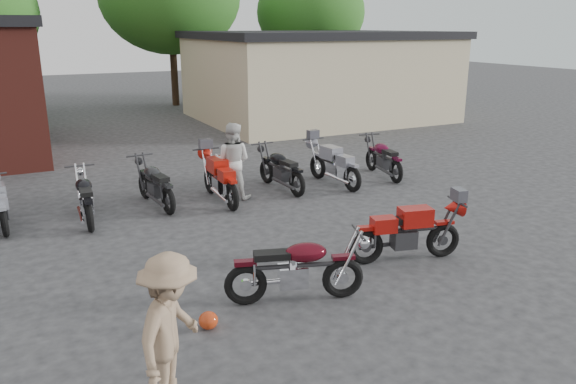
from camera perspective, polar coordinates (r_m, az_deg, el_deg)
name	(u,v)px	position (r m, az deg, el deg)	size (l,w,h in m)	color
ground	(316,290)	(8.99, 2.91, -9.91)	(90.00, 90.00, 0.00)	#2B2B2D
stucco_building	(317,79)	(25.39, 2.98, 11.44)	(10.00, 8.00, 3.50)	tan
tree_2	(171,17)	(30.07, -11.79, 16.98)	(7.04, 7.04, 8.80)	#265B18
tree_3	(310,29)	(33.11, 2.29, 16.18)	(6.08, 6.08, 7.60)	#265B18
vintage_motorcycle	(298,265)	(8.41, 0.99, -7.40)	(2.04, 0.67, 1.18)	#4B0913
sportbike	(408,229)	(10.05, 12.10, -3.73)	(2.01, 0.66, 1.16)	#AF140E
helmet	(208,320)	(7.96, -8.10, -12.79)	(0.27, 0.27, 0.25)	#AE3312
person_light	(232,161)	(13.42, -5.66, 3.16)	(0.89, 0.69, 1.83)	silver
person_tan	(171,331)	(6.27, -11.81, -13.69)	(1.14, 0.65, 1.76)	#9A7C5F
row_bike_2	(85,195)	(12.58, -19.92, -0.30)	(1.97, 0.65, 1.14)	black
row_bike_3	(155,182)	(13.18, -13.39, 1.03)	(2.00, 0.66, 1.16)	black
row_bike_4	(219,176)	(13.25, -6.97, 1.60)	(2.11, 0.70, 1.23)	red
row_bike_5	(280,167)	(14.13, -0.77, 2.55)	(2.01, 0.66, 1.17)	black
row_bike_6	(334,162)	(14.61, 4.65, 3.03)	(2.07, 0.68, 1.20)	gray
row_bike_7	(383,156)	(15.61, 9.64, 3.62)	(1.98, 0.65, 1.15)	#4B0923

